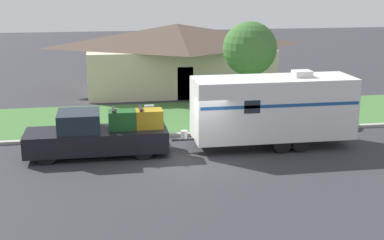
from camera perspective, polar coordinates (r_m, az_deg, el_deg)
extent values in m
plane|color=#2D2D33|center=(22.52, 0.74, -4.33)|extent=(120.00, 120.00, 0.00)
cube|color=#999993|center=(26.02, -0.74, -1.53)|extent=(80.00, 0.30, 0.14)
cube|color=#3D6B33|center=(29.52, -1.84, 0.32)|extent=(80.00, 7.00, 0.03)
cube|color=beige|center=(37.01, -1.58, 5.60)|extent=(12.08, 7.18, 2.98)
pyramid|color=#4C3D33|center=(36.72, -1.60, 9.06)|extent=(13.05, 7.75, 1.51)
cube|color=#4C3828|center=(33.62, -0.71, 3.91)|extent=(1.00, 0.06, 2.10)
cylinder|color=black|center=(22.70, -15.26, -3.51)|extent=(0.90, 0.28, 0.90)
cylinder|color=black|center=(24.28, -14.91, -2.31)|extent=(0.90, 0.28, 0.90)
cylinder|color=black|center=(22.63, -5.21, -3.10)|extent=(0.90, 0.28, 0.90)
cylinder|color=black|center=(24.21, -5.53, -1.91)|extent=(0.90, 0.28, 0.90)
cube|color=black|center=(23.35, -13.35, -2.24)|extent=(3.37, 2.02, 0.90)
cube|color=#19232D|center=(23.09, -11.98, -0.14)|extent=(1.75, 1.86, 0.83)
cube|color=black|center=(23.33, -5.97, -1.93)|extent=(2.64, 2.02, 0.90)
cube|color=#333333|center=(23.55, -2.60, -2.55)|extent=(0.12, 1.82, 0.20)
cube|color=#194C1E|center=(23.08, -7.47, 0.02)|extent=(1.15, 0.85, 0.80)
cube|color=black|center=(22.95, -8.42, 1.14)|extent=(0.10, 0.93, 0.08)
cube|color=olive|center=(23.15, -4.60, 0.14)|extent=(1.15, 0.85, 0.80)
cube|color=black|center=(23.00, -5.53, 1.26)|extent=(0.10, 0.93, 0.08)
cylinder|color=black|center=(23.68, 9.56, -2.56)|extent=(0.79, 0.22, 0.79)
cylinder|color=black|center=(25.50, 8.10, -1.25)|extent=(0.79, 0.22, 0.79)
cylinder|color=black|center=(23.98, 11.53, -2.44)|extent=(0.79, 0.22, 0.79)
cylinder|color=black|center=(25.78, 9.95, -1.16)|extent=(0.79, 0.22, 0.79)
cube|color=silver|center=(24.18, 8.62, 1.34)|extent=(7.18, 2.28, 2.70)
cube|color=navy|center=(23.05, 9.54, 1.50)|extent=(7.04, 0.01, 0.14)
cube|color=#383838|center=(23.59, -0.96, -2.10)|extent=(0.98, 0.12, 0.10)
cylinder|color=silver|center=(23.53, -0.85, -1.56)|extent=(0.28, 0.28, 0.36)
cube|color=silver|center=(24.32, 11.66, 4.86)|extent=(0.80, 0.68, 0.28)
cube|color=#19232D|center=(22.66, 6.45, 1.39)|extent=(0.70, 0.01, 0.56)
cylinder|color=brown|center=(26.59, -4.55, -0.08)|extent=(0.09, 0.09, 1.16)
cube|color=#B2B2B2|center=(26.43, -4.58, 1.36)|extent=(0.48, 0.20, 0.22)
cylinder|color=brown|center=(30.23, 6.06, 3.06)|extent=(0.24, 0.24, 2.57)
sphere|color=#38662D|center=(29.84, 6.18, 7.59)|extent=(2.99, 2.99, 2.99)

